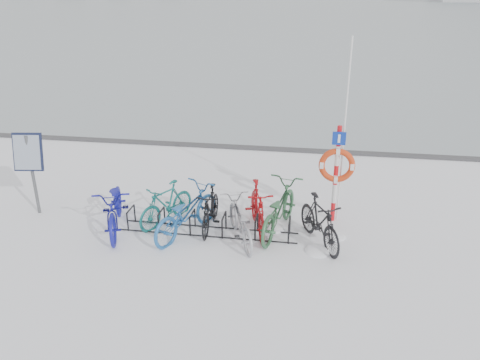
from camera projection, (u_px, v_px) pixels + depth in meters
The scene contains 15 objects.
ground at pixel (208, 232), 10.49m from camera, with size 900.00×900.00×0.00m, color white.
ice_sheet at pixel (313, 4), 151.93m from camera, with size 400.00×298.00×0.02m, color #99A5AD.
quay_edge at pixel (247, 148), 15.85m from camera, with size 400.00×0.25×0.10m, color #3F3F42.
bike_rack at pixel (208, 225), 10.42m from camera, with size 4.00×0.48×0.46m.
info_board at pixel (29, 157), 10.82m from camera, with size 0.70×0.34×2.01m.
lifebuoy_station at pixel (337, 165), 10.44m from camera, with size 0.80×0.23×4.18m.
bike_0 at pixel (115, 205), 10.44m from camera, with size 0.77×2.21×1.16m, color #16188F.
bike_1 at pixel (166, 203), 10.75m from camera, with size 0.47×1.66×1.00m, color #12605E.
bike_2 at pixel (186, 211), 10.25m from camera, with size 0.73×2.11×1.11m, color #235FA3.
bike_3 at pixel (210, 208), 10.52m from camera, with size 0.47×1.65×0.99m, color black.
bike_4 at pixel (240, 220), 9.99m from camera, with size 0.64×1.83×0.96m, color #9C9DA4.
bike_5 at pixel (258, 208), 10.35m from camera, with size 0.53×1.89×1.14m, color maroon.
bike_6 at pixel (278, 207), 10.36m from camera, with size 0.76×2.18×1.14m, color #2F613C.
bike_7 at pixel (320, 220), 9.85m from camera, with size 0.51×1.79×1.08m, color black.
snow_drifts at pixel (284, 235), 10.37m from camera, with size 3.86×1.71×0.20m.
Camera 1 is at (2.16, -9.02, 5.09)m, focal length 35.00 mm.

